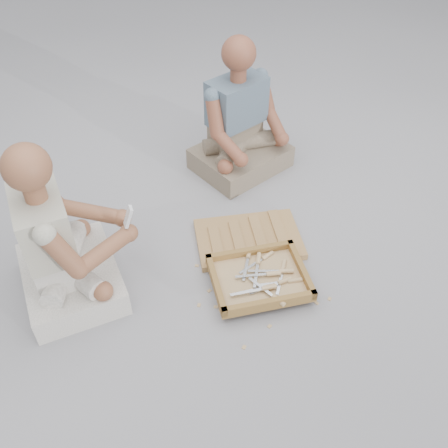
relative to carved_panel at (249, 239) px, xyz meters
name	(u,v)px	position (x,y,z in m)	size (l,w,h in m)	color
ground	(250,279)	(-0.10, -0.25, -0.02)	(60.00, 60.00, 0.00)	#96959A
carved_panel	(249,239)	(0.00, 0.00, 0.00)	(0.54, 0.36, 0.04)	olive
tool_tray	(259,278)	(-0.08, -0.30, 0.04)	(0.49, 0.42, 0.06)	brown
chisel_0	(269,274)	(-0.03, -0.30, 0.06)	(0.22, 0.07, 0.02)	silver
chisel_1	(282,271)	(0.04, -0.31, 0.05)	(0.21, 0.10, 0.02)	silver
chisel_2	(265,288)	(-0.08, -0.38, 0.06)	(0.22, 0.05, 0.02)	silver
chisel_3	(264,258)	(0.00, -0.19, 0.04)	(0.21, 0.09, 0.02)	silver
chisel_4	(264,288)	(-0.08, -0.36, 0.04)	(0.22, 0.04, 0.02)	silver
chisel_5	(291,281)	(0.05, -0.37, 0.04)	(0.22, 0.06, 0.02)	silver
chisel_6	(248,256)	(-0.07, -0.16, 0.05)	(0.13, 0.20, 0.02)	silver
chisel_7	(258,262)	(-0.04, -0.21, 0.05)	(0.12, 0.20, 0.02)	silver
chisel_8	(283,269)	(0.05, -0.29, 0.04)	(0.14, 0.19, 0.02)	silver
chisel_9	(281,282)	(0.00, -0.37, 0.05)	(0.22, 0.03, 0.02)	silver
chisel_10	(275,298)	(-0.06, -0.44, 0.05)	(0.10, 0.21, 0.02)	silver
wood_chip_0	(330,299)	(0.20, -0.50, -0.02)	(0.02, 0.01, 0.00)	tan
wood_chip_1	(217,243)	(-0.16, 0.05, -0.02)	(0.02, 0.01, 0.00)	tan
wood_chip_2	(221,310)	(-0.30, -0.37, -0.02)	(0.02, 0.01, 0.00)	tan
wood_chip_3	(317,303)	(0.14, -0.49, -0.02)	(0.02, 0.01, 0.00)	tan
wood_chip_4	(244,347)	(-0.28, -0.59, -0.02)	(0.02, 0.01, 0.00)	tan
wood_chip_5	(280,225)	(0.21, 0.05, -0.02)	(0.02, 0.01, 0.00)	tan
wood_chip_6	(197,266)	(-0.31, -0.07, -0.02)	(0.02, 0.01, 0.00)	tan
wood_chip_7	(199,305)	(-0.38, -0.31, -0.02)	(0.02, 0.01, 0.00)	tan
wood_chip_8	(279,248)	(0.13, -0.11, -0.02)	(0.02, 0.01, 0.00)	tan
wood_chip_9	(209,291)	(-0.31, -0.24, -0.02)	(0.02, 0.01, 0.00)	tan
wood_chip_10	(216,307)	(-0.31, -0.34, -0.02)	(0.02, 0.01, 0.00)	tan
wood_chip_11	(228,262)	(-0.16, -0.10, -0.02)	(0.02, 0.01, 0.00)	tan
wood_chip_12	(269,326)	(-0.13, -0.53, -0.02)	(0.02, 0.01, 0.00)	tan
craftsman	(61,247)	(-0.91, 0.01, 0.26)	(0.56, 0.55, 0.83)	silver
companion	(240,128)	(0.21, 0.64, 0.25)	(0.63, 0.57, 0.82)	#7E715A
mobile_phone	(128,217)	(-0.60, -0.03, 0.38)	(0.05, 0.04, 0.10)	silver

